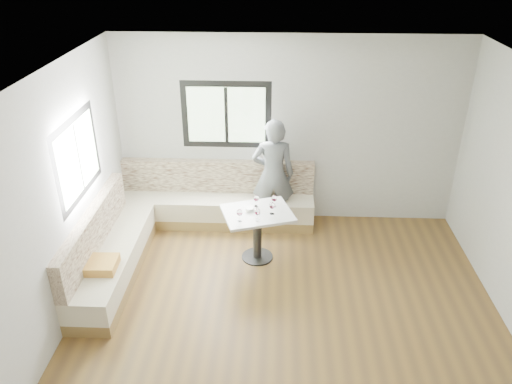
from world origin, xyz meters
TOP-DOWN VIEW (x-y plane):
  - room at (-0.08, 0.08)m, footprint 5.01×5.01m
  - banquette at (-1.59, 1.63)m, footprint 2.90×2.80m
  - table at (-0.40, 1.33)m, footprint 1.05×0.92m
  - person at (-0.21, 2.20)m, footprint 0.64×0.44m
  - olive_ramekin at (-0.51, 1.36)m, footprint 0.11×0.11m
  - wine_glass_a at (-0.62, 1.09)m, footprint 0.08×0.08m
  - wine_glass_b at (-0.39, 1.12)m, footprint 0.08×0.08m
  - wine_glass_c at (-0.21, 1.29)m, footprint 0.08×0.08m
  - wine_glass_d at (-0.42, 1.48)m, footprint 0.08×0.08m
  - wine_glass_e at (-0.18, 1.48)m, footprint 0.08×0.08m

SIDE VIEW (x-z plane):
  - banquette at x=-1.59m, z-range -0.14..0.81m
  - table at x=-0.40m, z-range 0.18..0.90m
  - olive_ramekin at x=-0.51m, z-range 0.72..0.77m
  - wine_glass_a at x=-0.62m, z-range 0.76..0.92m
  - wine_glass_b at x=-0.39m, z-range 0.76..0.92m
  - wine_glass_c at x=-0.21m, z-range 0.76..0.92m
  - wine_glass_d at x=-0.42m, z-range 0.76..0.92m
  - wine_glass_e at x=-0.18m, z-range 0.76..0.92m
  - person at x=-0.21m, z-range 0.00..1.70m
  - room at x=-0.08m, z-range 0.01..2.82m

